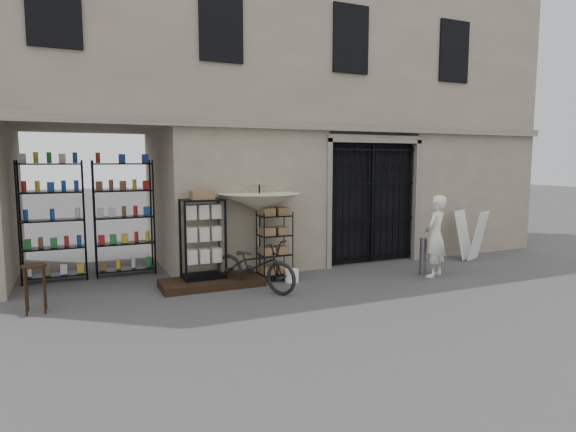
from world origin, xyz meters
name	(u,v)px	position (x,y,z in m)	size (l,w,h in m)	color
ground	(356,292)	(0.00, 0.00, 0.00)	(80.00, 80.00, 0.00)	black
main_building	(275,82)	(0.00, 4.00, 4.50)	(14.00, 4.00, 9.00)	gray
shop_recess	(92,210)	(-4.50, 2.80, 1.50)	(3.00, 1.70, 3.00)	black
shop_shelving	(89,220)	(-4.55, 3.30, 1.25)	(2.70, 0.50, 2.50)	black
iron_gate	(368,201)	(1.75, 2.28, 1.50)	(2.50, 0.21, 3.00)	black
step_platform	(212,282)	(-2.40, 1.55, 0.07)	(2.00, 0.90, 0.15)	black
display_cabinet	(203,243)	(-2.53, 1.66, 0.86)	(0.88, 0.64, 1.72)	black
wire_rack	(275,247)	(-1.06, 1.51, 0.71)	(0.68, 0.52, 1.44)	black
market_umbrella	(259,198)	(-1.33, 1.67, 1.73)	(1.68, 1.71, 2.41)	black
white_bucket	(292,276)	(-0.81, 1.19, 0.13)	(0.28, 0.28, 0.27)	white
bicycle	(255,290)	(-1.72, 0.92, 0.00)	(0.66, 0.99, 1.88)	black
wooden_stool	(35,287)	(-5.48, 1.08, 0.42)	(0.46, 0.46, 0.80)	black
steel_bollard	(423,256)	(2.10, 0.63, 0.40)	(0.15, 0.15, 0.81)	slate
shopkeeper	(434,276)	(2.20, 0.37, 0.00)	(0.64, 1.76, 0.42)	silver
easel_sign	(471,235)	(4.23, 1.39, 0.63)	(0.80, 0.85, 1.22)	silver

